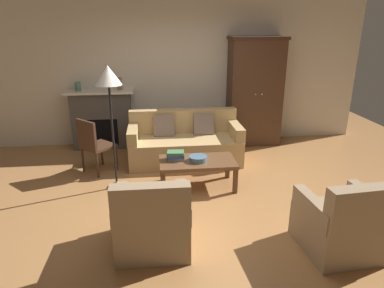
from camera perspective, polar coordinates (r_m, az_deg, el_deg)
The scene contains 14 objects.
ground_plane at distance 4.83m, azimuth 0.91°, elevation -9.00°, with size 9.60×9.60×0.00m, color #B27A47.
back_wall at distance 6.84m, azimuth -1.83°, elevation 11.91°, with size 7.20×0.10×2.80m, color silver.
fireplace at distance 6.81m, azimuth -14.72°, elevation 4.09°, with size 1.26×0.48×1.12m.
armoire at distance 6.84m, azimuth 10.35°, elevation 8.54°, with size 1.06×0.57×2.07m.
couch at distance 5.98m, azimuth -1.21°, elevation 0.10°, with size 1.92×0.86×0.86m.
coffee_table at distance 5.01m, azimuth 0.91°, elevation -3.30°, with size 1.10×0.60×0.42m.
fruit_bowl at distance 4.95m, azimuth 1.01°, elevation -2.42°, with size 0.26×0.26×0.07m, color slate.
book_stack at distance 4.99m, azimuth -2.76°, elevation -1.93°, with size 0.26×0.19×0.13m.
mantel_vase_jade at distance 6.72m, azimuth -18.45°, elevation 9.07°, with size 0.11×0.11×0.16m, color slate.
mantel_vase_bronze at distance 6.60m, azimuth -11.93°, elevation 9.76°, with size 0.09×0.09×0.23m, color olive.
armchair_near_left at distance 3.74m, azimuth -6.59°, elevation -12.83°, with size 0.79×0.78×0.88m.
armchair_near_right at distance 4.00m, azimuth 23.80°, elevation -12.19°, with size 0.83×0.83×0.88m.
side_chair_wooden at distance 5.64m, azimuth -16.06°, elevation 0.19°, with size 0.62×0.62×0.90m.
floor_lamp at distance 4.77m, azimuth -13.68°, elevation 9.81°, with size 0.36×0.36×1.78m.
Camera 1 is at (-0.56, -4.21, 2.31)m, focal length 32.08 mm.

